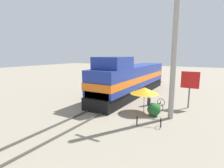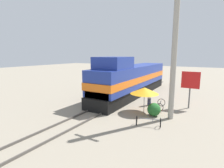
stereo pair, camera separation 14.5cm
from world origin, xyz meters
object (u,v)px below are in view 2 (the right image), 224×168
(locomotive, at_px, (132,79))
(bicycle, at_px, (160,105))
(bicycle_spare, at_px, (148,121))
(person_bystander, at_px, (149,97))
(utility_pole, at_px, (174,51))
(billboard_sign, at_px, (190,82))
(vendor_umbrella, at_px, (144,91))

(locomotive, bearing_deg, bicycle, -38.13)
(bicycle, bearing_deg, bicycle_spare, 86.02)
(bicycle_spare, bearing_deg, person_bystander, 0.73)
(utility_pole, distance_m, bicycle, 5.52)
(utility_pole, height_order, bicycle, utility_pole)
(billboard_sign, relative_size, bicycle, 1.86)
(vendor_umbrella, relative_size, person_bystander, 1.56)
(person_bystander, bearing_deg, bicycle, -21.14)
(vendor_umbrella, distance_m, person_bystander, 2.43)
(person_bystander, relative_size, bicycle_spare, 0.86)
(locomotive, distance_m, person_bystander, 4.71)
(person_bystander, xyz_separation_m, bicycle, (1.23, -0.48, -0.46))
(locomotive, height_order, bicycle, locomotive)
(locomotive, xyz_separation_m, vendor_umbrella, (3.59, -5.28, -0.08))
(locomotive, distance_m, bicycle_spare, 9.62)
(person_bystander, bearing_deg, locomotive, 137.02)
(vendor_umbrella, bearing_deg, billboard_sign, 44.79)
(locomotive, height_order, utility_pole, utility_pole)
(billboard_sign, relative_size, person_bystander, 2.20)
(utility_pole, distance_m, billboard_sign, 4.69)
(billboard_sign, distance_m, person_bystander, 4.00)
(bicycle_spare, bearing_deg, locomotive, 14.17)
(person_bystander, xyz_separation_m, bicycle_spare, (1.63, -4.95, -0.49))
(bicycle, bearing_deg, locomotive, -47.12)
(bicycle, bearing_deg, person_bystander, -30.14)
(vendor_umbrella, bearing_deg, bicycle, 59.75)
(utility_pole, bearing_deg, bicycle, 123.51)
(vendor_umbrella, bearing_deg, utility_pole, -9.85)
(locomotive, xyz_separation_m, bicycle, (4.58, -3.59, -1.62))
(billboard_sign, height_order, person_bystander, billboard_sign)
(locomotive, bearing_deg, bicycle_spare, -58.38)
(person_bystander, height_order, bicycle_spare, person_bystander)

